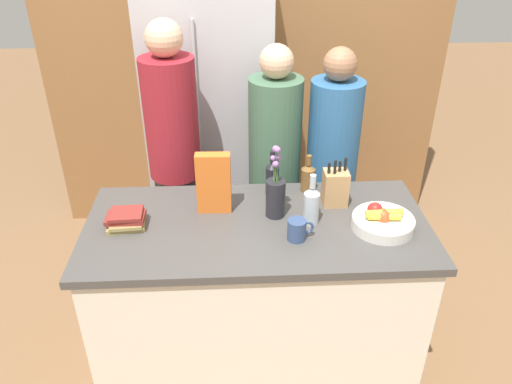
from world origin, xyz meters
name	(u,v)px	position (x,y,z in m)	size (l,w,h in m)	color
ground_plane	(257,355)	(0.00, 0.00, 0.00)	(14.00, 14.00, 0.00)	brown
kitchen_island	(257,295)	(0.00, 0.00, 0.46)	(1.66, 0.77, 0.91)	silver
back_wall_wood	(246,56)	(0.00, 1.55, 1.30)	(2.86, 0.12, 2.60)	olive
refrigerator	(210,112)	(-0.25, 1.19, 1.02)	(0.80, 0.63, 2.05)	#B7B7BC
fruit_bowl	(383,221)	(0.59, -0.06, 0.95)	(0.30, 0.30, 0.10)	silver
knife_block	(335,187)	(0.40, 0.17, 1.01)	(0.12, 0.10, 0.25)	tan
flower_vase	(276,195)	(0.09, 0.07, 1.03)	(0.10, 0.10, 0.38)	#232328
cereal_box	(214,183)	(-0.20, 0.13, 1.07)	(0.17, 0.07, 0.31)	orange
coffee_mug	(297,230)	(0.18, -0.13, 0.96)	(0.13, 0.09, 0.10)	#334770
book_stack	(126,220)	(-0.62, 0.01, 0.95)	(0.19, 0.16, 0.08)	#99844C
bottle_oil	(308,177)	(0.29, 0.30, 0.99)	(0.08, 0.08, 0.21)	brown
bottle_vinegar	(272,177)	(0.09, 0.29, 1.01)	(0.07, 0.07, 0.25)	black
bottle_wine	(311,204)	(0.26, 0.00, 1.01)	(0.08, 0.08, 0.26)	#B2BCC1
person_at_sink	(174,150)	(-0.45, 0.67, 0.99)	(0.30, 0.30, 1.74)	#383842
person_in_blue	(274,163)	(0.14, 0.65, 0.91)	(0.31, 0.31, 1.61)	#383842
person_in_red_tee	(332,163)	(0.48, 0.64, 0.90)	(0.30, 0.30, 1.59)	#383842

